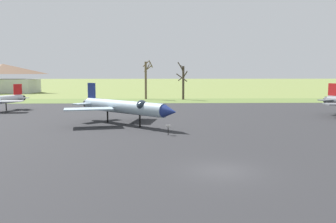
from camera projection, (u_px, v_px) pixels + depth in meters
name	position (u px, v px, depth m)	size (l,w,h in m)	color
ground_plane	(221.00, 171.00, 21.92)	(600.00, 600.00, 0.00)	olive
asphalt_apron	(193.00, 127.00, 39.67)	(107.56, 59.56, 0.05)	#28282B
grass_verge_strip	(176.00, 101.00, 75.22)	(167.56, 12.00, 0.06)	#586D34
jet_fighter_front_right	(124.00, 107.00, 40.59)	(12.78, 12.56, 4.71)	#8EA3B2
info_placard_front_right	(168.00, 129.00, 34.26)	(0.47, 0.27, 1.03)	black
bare_tree_far_left	(146.00, 78.00, 79.20)	(2.26, 3.02, 8.58)	brown
bare_tree_left_of_center	(183.00, 81.00, 77.99)	(2.56, 2.78, 8.22)	#42382D
visitor_building	(4.00, 78.00, 104.82)	(20.68, 11.25, 8.41)	beige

